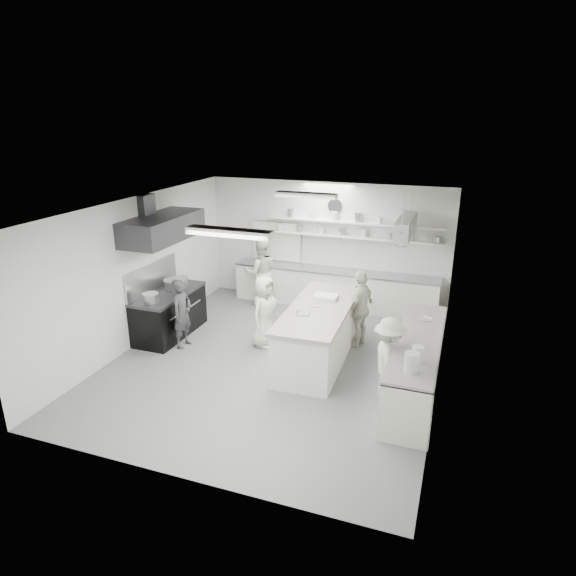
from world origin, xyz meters
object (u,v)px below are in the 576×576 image
(prep_island, at_px, (318,335))
(cook_stove, at_px, (182,314))
(back_counter, at_px, (334,288))
(right_counter, at_px, (417,366))
(cook_back, at_px, (261,273))
(stove, at_px, (170,315))

(prep_island, height_order, cook_stove, cook_stove)
(back_counter, bearing_deg, cook_stove, -125.85)
(back_counter, xyz_separation_m, right_counter, (2.35, -3.40, 0.01))
(back_counter, relative_size, right_counter, 1.52)
(right_counter, height_order, cook_back, cook_back)
(right_counter, bearing_deg, back_counter, 124.65)
(cook_stove, xyz_separation_m, cook_back, (0.58, 2.73, 0.11))
(stove, relative_size, right_counter, 0.55)
(back_counter, relative_size, cook_back, 3.01)
(right_counter, bearing_deg, stove, 173.48)
(right_counter, bearing_deg, prep_island, 163.54)
(back_counter, distance_m, right_counter, 4.13)
(back_counter, distance_m, cook_back, 1.84)
(prep_island, bearing_deg, cook_stove, -174.07)
(stove, distance_m, cook_back, 2.62)
(stove, xyz_separation_m, cook_back, (1.16, 2.32, 0.38))
(stove, bearing_deg, cook_stove, -35.81)
(right_counter, xyz_separation_m, prep_island, (-1.91, 0.57, 0.04))
(cook_back, bearing_deg, right_counter, 113.48)
(cook_back, bearing_deg, stove, 32.35)
(stove, xyz_separation_m, cook_stove, (0.58, -0.42, 0.27))
(stove, xyz_separation_m, prep_island, (3.34, -0.03, 0.06))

